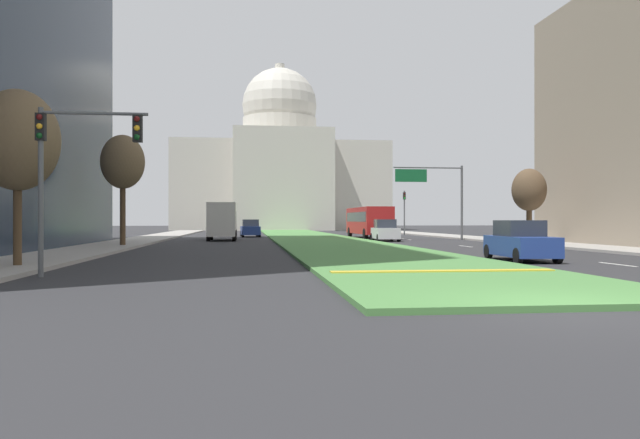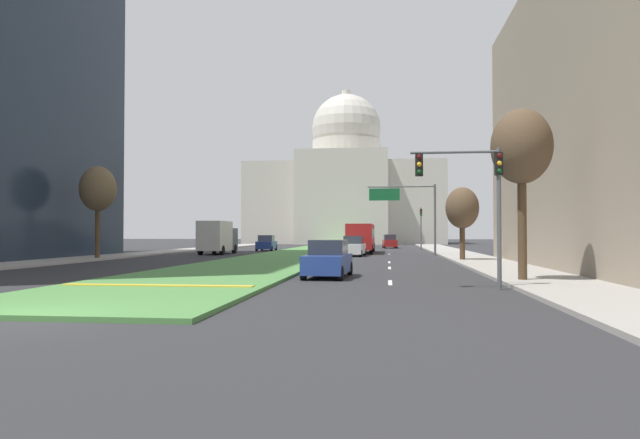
{
  "view_description": "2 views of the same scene",
  "coord_description": "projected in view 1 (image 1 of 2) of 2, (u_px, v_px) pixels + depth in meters",
  "views": [
    {
      "loc": [
        -6.11,
        -10.9,
        1.75
      ],
      "look_at": [
        0.72,
        45.85,
        1.8
      ],
      "focal_mm": 34.27,
      "sensor_mm": 36.0,
      "label": 1
    },
    {
      "loc": [
        8.34,
        -12.52,
        2.06
      ],
      "look_at": [
        1.64,
        43.88,
        3.4
      ],
      "focal_mm": 32.29,
      "sensor_mm": 36.0,
      "label": 2
    }
  ],
  "objects": [
    {
      "name": "city_bus",
      "position": [
        368.0,
        220.0,
        58.81
      ],
      "size": [
        2.62,
        11.0,
        2.95
      ],
      "color": "#B21E1E",
      "rests_on": "ground_plane"
    },
    {
      "name": "ground_plane",
      "position": [
        307.0,
        237.0,
        62.54
      ],
      "size": [
        260.0,
        260.0,
        0.0
      ],
      "primitive_type": "plane",
      "color": "#2B2B2D"
    },
    {
      "name": "street_tree_left_near",
      "position": [
        18.0,
        141.0,
        21.7
      ],
      "size": [
        2.89,
        2.89,
        6.41
      ],
      "color": "#4C3823",
      "rests_on": "ground_plane"
    },
    {
      "name": "grass_median",
      "position": [
        312.0,
        238.0,
        57.44
      ],
      "size": [
        7.91,
        92.45,
        0.14
      ],
      "primitive_type": "cube",
      "color": "#4C8442",
      "rests_on": "ground_plane"
    },
    {
      "name": "sedan_lead_stopped",
      "position": [
        520.0,
        242.0,
        26.17
      ],
      "size": [
        2.05,
        4.44,
        1.74
      ],
      "color": "navy",
      "rests_on": "ground_plane"
    },
    {
      "name": "street_tree_left_mid",
      "position": [
        123.0,
        163.0,
        39.35
      ],
      "size": [
        2.79,
        2.79,
        7.25
      ],
      "color": "#4C3823",
      "rests_on": "ground_plane"
    },
    {
      "name": "sidewalk_right",
      "position": [
        485.0,
        239.0,
        54.12
      ],
      "size": [
        4.0,
        92.45,
        0.15
      ],
      "primitive_type": "cube",
      "color": "#9E9991",
      "rests_on": "ground_plane"
    },
    {
      "name": "capitol_building",
      "position": [
        280.0,
        171.0,
        112.72
      ],
      "size": [
        37.93,
        24.83,
        30.81
      ],
      "color": "beige",
      "rests_on": "ground_plane"
    },
    {
      "name": "overhead_guide_sign",
      "position": [
        436.0,
        186.0,
        52.99
      ],
      "size": [
        6.19,
        0.2,
        6.5
      ],
      "color": "#515456",
      "rests_on": "ground_plane"
    },
    {
      "name": "lane_dashes_right",
      "position": [
        417.0,
        240.0,
        52.31
      ],
      "size": [
        0.16,
        57.35,
        0.01
      ],
      "color": "silver",
      "rests_on": "ground_plane"
    },
    {
      "name": "street_tree_right_mid",
      "position": [
        529.0,
        191.0,
        42.98
      ],
      "size": [
        2.39,
        2.39,
        5.38
      ],
      "color": "#4C3823",
      "rests_on": "ground_plane"
    },
    {
      "name": "sedan_midblock",
      "position": [
        385.0,
        231.0,
        50.48
      ],
      "size": [
        2.11,
        4.3,
        1.81
      ],
      "color": "silver",
      "rests_on": "ground_plane"
    },
    {
      "name": "box_truck_delivery",
      "position": [
        222.0,
        221.0,
        52.15
      ],
      "size": [
        2.4,
        6.4,
        3.2
      ],
      "color": "#4C5156",
      "rests_on": "ground_plane"
    },
    {
      "name": "sedan_far_horizon",
      "position": [
        361.0,
        227.0,
        78.7
      ],
      "size": [
        2.09,
        4.71,
        1.85
      ],
      "color": "maroon",
      "rests_on": "ground_plane"
    },
    {
      "name": "traffic_light_near_left",
      "position": [
        69.0,
        154.0,
        18.73
      ],
      "size": [
        3.34,
        0.35,
        5.2
      ],
      "color": "#515456",
      "rests_on": "ground_plane"
    },
    {
      "name": "sedan_distant",
      "position": [
        250.0,
        229.0,
        63.68
      ],
      "size": [
        2.14,
        4.61,
        1.81
      ],
      "color": "navy",
      "rests_on": "ground_plane"
    },
    {
      "name": "traffic_light_far_right",
      "position": [
        404.0,
        207.0,
        71.91
      ],
      "size": [
        0.28,
        0.35,
        5.2
      ],
      "color": "#515456",
      "rests_on": "ground_plane"
    },
    {
      "name": "sidewalk_left",
      "position": [
        140.0,
        240.0,
        50.57
      ],
      "size": [
        4.0,
        92.45,
        0.15
      ],
      "primitive_type": "cube",
      "color": "#9E9991",
      "rests_on": "ground_plane"
    },
    {
      "name": "median_curb_nose",
      "position": [
        443.0,
        271.0,
        19.06
      ],
      "size": [
        7.12,
        0.5,
        0.04
      ],
      "primitive_type": "cube",
      "color": "gold",
      "rests_on": "grass_median"
    }
  ]
}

